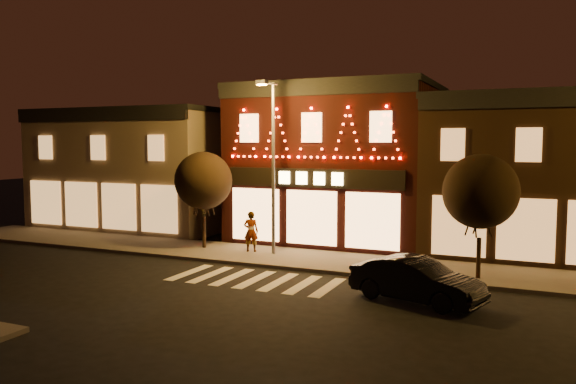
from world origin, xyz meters
The scene contains 10 objects.
ground centered at (0.00, 0.00, 0.00)m, with size 120.00×120.00×0.00m, color black.
sidewalk_far centered at (2.00, 8.00, 0.07)m, with size 44.00×4.00×0.15m, color #47423D.
building_left centered at (-13.00, 13.99, 3.66)m, with size 12.20×8.28×7.30m.
building_pulp centered at (0.00, 13.98, 4.16)m, with size 10.20×8.34×8.30m.
building_right_a centered at (9.50, 13.99, 3.76)m, with size 9.20×8.28×7.50m.
streetlamp_mid centered at (-1.22, 8.10, 4.77)m, with size 0.54×1.81×7.86m.
tree_left centered at (-5.02, 8.33, 3.44)m, with size 2.81×2.81×4.70m.
tree_right centered at (7.93, 7.13, 3.45)m, with size 2.82×2.82×4.72m.
dark_sedan centered at (6.32, 3.42, 0.73)m, with size 1.55×4.44×1.46m, color black.
pedestrian centered at (-2.43, 8.35, 1.11)m, with size 0.70×0.46×1.91m, color gray.
Camera 1 is at (9.90, -15.30, 5.30)m, focal length 35.54 mm.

